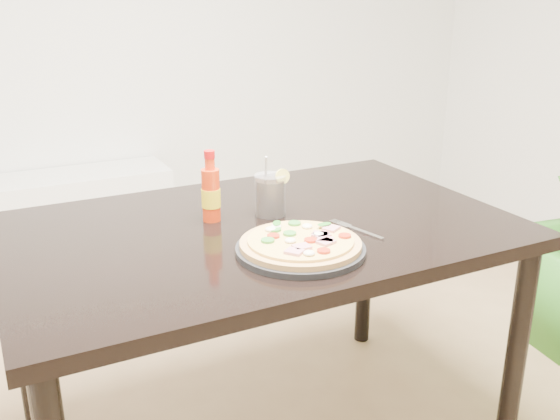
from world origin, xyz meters
name	(u,v)px	position (x,y,z in m)	size (l,w,h in m)	color
dining_table	(261,251)	(-0.31, 0.38, 0.67)	(1.40, 0.90, 0.75)	black
plate	(300,250)	(-0.31, 0.16, 0.76)	(0.33, 0.33, 0.02)	black
pizza	(301,242)	(-0.31, 0.16, 0.78)	(0.30, 0.30, 0.03)	tan
hot_sauce_bottle	(211,193)	(-0.42, 0.48, 0.83)	(0.07, 0.07, 0.20)	red
cola_cup	(270,196)	(-0.25, 0.45, 0.81)	(0.10, 0.09, 0.18)	black
fork	(355,229)	(-0.10, 0.23, 0.75)	(0.06, 0.19, 0.00)	silver
media_console	(31,227)	(-0.80, 2.07, 0.25)	(1.40, 0.34, 0.50)	white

